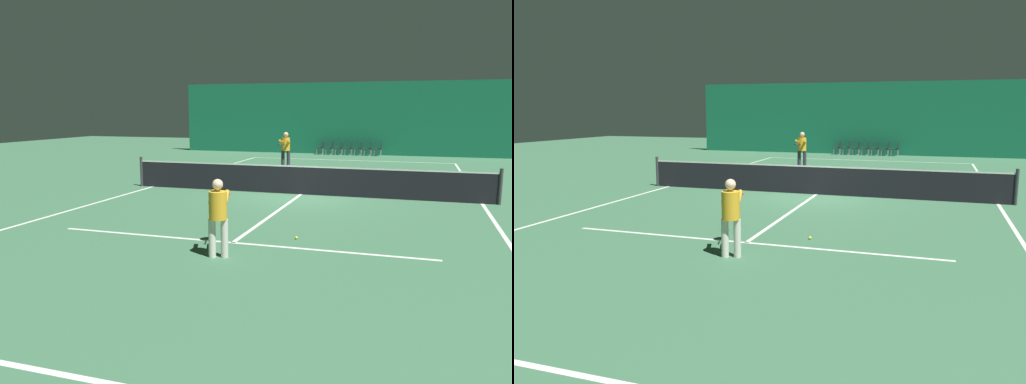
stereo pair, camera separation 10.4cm
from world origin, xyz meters
TOP-DOWN VIEW (x-y plane):
  - ground_plane at (0.00, 0.00)m, footprint 60.00×60.00m
  - backdrop_curtain at (0.00, 15.77)m, footprint 23.00×0.12m
  - court_line_baseline_far at (0.00, 11.90)m, footprint 11.00×0.10m
  - court_line_baseline_near at (0.00, -11.90)m, footprint 11.00×0.10m
  - court_line_service_far at (0.00, 6.40)m, footprint 8.25×0.10m
  - court_line_service_near at (0.00, -6.40)m, footprint 8.25×0.10m
  - court_line_sideline_left at (-5.50, 0.00)m, footprint 0.10×23.80m
  - court_line_sideline_right at (5.50, 0.00)m, footprint 0.10×23.80m
  - court_line_centre at (0.00, 0.00)m, footprint 0.10×12.80m
  - tennis_net at (0.00, 0.00)m, footprint 12.00×0.10m
  - player_near at (0.09, -7.41)m, footprint 0.68×1.31m
  - player_far at (-2.36, 7.03)m, footprint 0.45×1.39m
  - courtside_chair_0 at (-2.16, 15.22)m, footprint 0.44×0.44m
  - courtside_chair_1 at (-1.57, 15.22)m, footprint 0.44×0.44m
  - courtside_chair_2 at (-0.98, 15.22)m, footprint 0.44×0.44m
  - courtside_chair_3 at (-0.39, 15.22)m, footprint 0.44×0.44m
  - courtside_chair_4 at (0.20, 15.22)m, footprint 0.44×0.44m
  - courtside_chair_5 at (0.79, 15.22)m, footprint 0.44×0.44m
  - courtside_chair_6 at (1.37, 15.22)m, footprint 0.44×0.44m
  - tennis_ball at (1.20, -5.71)m, footprint 0.07×0.07m

SIDE VIEW (x-z plane):
  - ground_plane at x=0.00m, z-range 0.00..0.00m
  - court_line_baseline_far at x=0.00m, z-range 0.00..0.00m
  - court_line_baseline_near at x=0.00m, z-range 0.00..0.00m
  - court_line_service_far at x=0.00m, z-range 0.00..0.00m
  - court_line_service_near at x=0.00m, z-range 0.00..0.00m
  - court_line_sideline_left at x=-5.50m, z-range 0.00..0.00m
  - court_line_sideline_right at x=5.50m, z-range 0.00..0.00m
  - court_line_centre at x=0.00m, z-range 0.00..0.00m
  - tennis_ball at x=1.20m, z-range 0.00..0.07m
  - courtside_chair_0 at x=-2.16m, z-range 0.07..0.91m
  - courtside_chair_1 at x=-1.57m, z-range 0.07..0.91m
  - courtside_chair_2 at x=-0.98m, z-range 0.07..0.91m
  - courtside_chair_3 at x=-0.39m, z-range 0.07..0.91m
  - courtside_chair_4 at x=0.20m, z-range 0.07..0.91m
  - courtside_chair_5 at x=0.79m, z-range 0.07..0.91m
  - courtside_chair_6 at x=1.37m, z-range 0.07..0.91m
  - tennis_net at x=0.00m, z-range -0.02..1.05m
  - player_near at x=0.09m, z-range 0.12..1.61m
  - player_far at x=-2.36m, z-range 0.14..1.87m
  - backdrop_curtain at x=0.00m, z-range 0.00..4.47m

